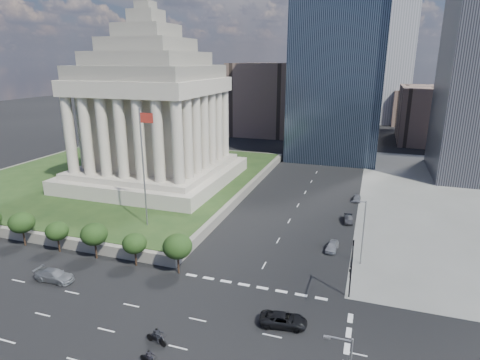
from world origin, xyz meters
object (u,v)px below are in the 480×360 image
at_px(war_memorial, 151,97).
at_px(motorcycle_lead, 148,357).
at_px(motorcycle_trail, 156,335).
at_px(flagpole, 144,162).
at_px(street_lamp_north, 362,229).
at_px(pickup_truck, 283,320).
at_px(suv_grey, 54,275).
at_px(parked_sedan_far, 357,198).
at_px(parked_sedan_near, 332,246).
at_px(parked_sedan_mid, 348,219).
at_px(traffic_signal_ne, 351,267).

distance_m(war_memorial, motorcycle_lead, 61.93).
bearing_deg(motorcycle_trail, flagpole, 134.78).
bearing_deg(flagpole, street_lamp_north, 1.63).
xyz_separation_m(war_memorial, motorcycle_lead, (28.34, -51.10, -20.53)).
bearing_deg(pickup_truck, suv_grey, 82.78).
xyz_separation_m(war_memorial, pickup_truck, (39.78, -40.83, -20.65)).
xyz_separation_m(street_lamp_north, parked_sedan_far, (-1.83, 28.60, -5.00)).
height_order(war_memorial, parked_sedan_far, war_memorial).
distance_m(street_lamp_north, pickup_truck, 19.98).
bearing_deg(motorcycle_lead, suv_grey, 170.16).
xyz_separation_m(pickup_truck, parked_sedan_near, (3.22, 21.03, -0.04)).
xyz_separation_m(flagpole, parked_sedan_mid, (32.43, 16.91, -12.42)).
xyz_separation_m(flagpole, traffic_signal_ne, (34.33, -10.30, -7.86)).
relative_size(suv_grey, parked_sedan_far, 1.44).
distance_m(street_lamp_north, parked_sedan_mid, 16.89).
xyz_separation_m(suv_grey, parked_sedan_near, (35.24, 21.51, -0.10)).
relative_size(street_lamp_north, parked_sedan_far, 2.56).
distance_m(pickup_truck, parked_sedan_near, 21.27).
height_order(traffic_signal_ne, parked_sedan_far, traffic_signal_ne).
bearing_deg(traffic_signal_ne, pickup_truck, -135.84).
bearing_deg(flagpole, parked_sedan_far, 41.61).
xyz_separation_m(flagpole, pickup_truck, (27.61, -16.83, -12.36)).
xyz_separation_m(parked_sedan_mid, parked_sedan_far, (0.90, 12.69, -0.02)).
height_order(war_memorial, motorcycle_lead, war_memorial).
relative_size(motorcycle_lead, motorcycle_trail, 0.85).
bearing_deg(parked_sedan_mid, parked_sedan_far, 79.03).
bearing_deg(traffic_signal_ne, suv_grey, -169.74).
xyz_separation_m(pickup_truck, parked_sedan_mid, (4.82, 33.75, -0.06)).
bearing_deg(traffic_signal_ne, parked_sedan_mid, 93.99).
height_order(pickup_truck, parked_sedan_near, pickup_truck).
bearing_deg(traffic_signal_ne, parked_sedan_far, 91.44).
bearing_deg(street_lamp_north, parked_sedan_far, 93.66).
height_order(war_memorial, motorcycle_trail, war_memorial).
relative_size(war_memorial, motorcycle_lead, 16.75).
relative_size(flagpole, parked_sedan_mid, 4.77).
bearing_deg(war_memorial, suv_grey, -79.36).
bearing_deg(war_memorial, motorcycle_trail, -60.23).
bearing_deg(motorcycle_lead, motorcycle_trail, 120.65).
relative_size(traffic_signal_ne, street_lamp_north, 0.80).
distance_m(street_lamp_north, motorcycle_lead, 34.25).
bearing_deg(parked_sedan_near, street_lamp_north, -32.29).
distance_m(traffic_signal_ne, parked_sedan_far, 40.18).
xyz_separation_m(parked_sedan_far, motorcycle_trail, (-17.95, -53.76, 0.35)).
xyz_separation_m(traffic_signal_ne, motorcycle_lead, (-18.16, -16.79, -4.38)).
height_order(parked_sedan_near, parked_sedan_far, parked_sedan_near).
bearing_deg(street_lamp_north, war_memorial, 154.08).
xyz_separation_m(flagpole, parked_sedan_far, (33.33, 29.60, -12.45)).
xyz_separation_m(motorcycle_lead, motorcycle_trail, (-0.79, 2.94, 0.15)).
height_order(traffic_signal_ne, street_lamp_north, street_lamp_north).
xyz_separation_m(traffic_signal_ne, suv_grey, (-38.74, -7.01, -4.44)).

